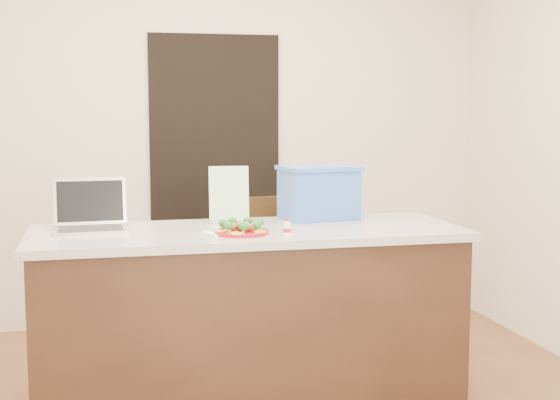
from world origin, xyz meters
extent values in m
plane|color=beige|center=(0.00, 2.00, 1.35)|extent=(4.00, 0.00, 4.00)
plane|color=beige|center=(0.00, -2.00, 1.35)|extent=(4.00, 0.00, 4.00)
cube|color=black|center=(0.10, 1.98, 1.00)|extent=(0.90, 0.02, 2.00)
cube|color=black|center=(0.00, 0.25, 0.44)|extent=(2.00, 0.70, 0.88)
cube|color=beige|center=(0.00, 0.25, 0.90)|extent=(2.06, 0.76, 0.04)
cylinder|color=maroon|center=(-0.06, 0.10, 0.93)|extent=(0.25, 0.25, 0.01)
torus|color=maroon|center=(-0.06, 0.10, 0.93)|extent=(0.25, 0.25, 0.01)
sphere|color=brown|center=(-0.06, 0.10, 0.95)|extent=(0.04, 0.04, 0.04)
sphere|color=brown|center=(-0.05, 0.07, 0.95)|extent=(0.04, 0.04, 0.04)
sphere|color=brown|center=(-0.03, 0.09, 0.95)|extent=(0.04, 0.04, 0.04)
sphere|color=brown|center=(-0.03, 0.12, 0.95)|extent=(0.04, 0.04, 0.04)
sphere|color=brown|center=(-0.06, 0.13, 0.95)|extent=(0.04, 0.04, 0.04)
sphere|color=brown|center=(-0.09, 0.11, 0.95)|extent=(0.04, 0.04, 0.04)
ellipsoid|color=#134A15|center=(-0.09, 0.18, 0.97)|extent=(0.04, 0.04, 0.04)
ellipsoid|color=#134A15|center=(-0.14, 0.13, 0.97)|extent=(0.04, 0.04, 0.04)
ellipsoid|color=#134A15|center=(-0.13, 0.06, 0.97)|extent=(0.04, 0.04, 0.04)
ellipsoid|color=#134A15|center=(-0.06, 0.02, 0.97)|extent=(0.04, 0.04, 0.04)
ellipsoid|color=#134A15|center=(0.00, 0.04, 0.97)|extent=(0.04, 0.04, 0.04)
ellipsoid|color=#134A15|center=(0.03, 0.11, 0.97)|extent=(0.04, 0.04, 0.04)
ellipsoid|color=#134A15|center=(-0.01, 0.18, 0.97)|extent=(0.04, 0.04, 0.04)
torus|color=yellow|center=(-0.08, 0.20, 0.94)|extent=(0.06, 0.06, 0.01)
torus|color=yellow|center=(-0.15, 0.11, 0.94)|extent=(0.06, 0.06, 0.01)
torus|color=yellow|center=(-0.10, 0.01, 0.94)|extent=(0.06, 0.06, 0.01)
torus|color=yellow|center=(0.02, 0.04, 0.94)|extent=(0.06, 0.06, 0.01)
torus|color=yellow|center=(0.03, 0.15, 0.94)|extent=(0.06, 0.06, 0.01)
cube|color=silver|center=(-0.14, 0.15, 0.92)|extent=(0.19, 0.19, 0.01)
cube|color=silver|center=(-0.16, 0.13, 0.93)|extent=(0.08, 0.11, 0.00)
cube|color=silver|center=(-0.16, 0.19, 0.93)|extent=(0.05, 0.06, 0.00)
cube|color=silver|center=(-0.11, 0.10, 0.93)|extent=(0.05, 0.09, 0.01)
cube|color=silver|center=(-0.11, 0.20, 0.93)|extent=(0.05, 0.11, 0.00)
cylinder|color=silver|center=(0.14, 0.02, 0.95)|extent=(0.03, 0.03, 0.05)
cylinder|color=silver|center=(0.14, 0.02, 0.98)|extent=(0.02, 0.02, 0.01)
cylinder|color=#B01232|center=(0.14, 0.02, 0.99)|extent=(0.03, 0.03, 0.01)
cylinder|color=#B01232|center=(0.14, 0.02, 0.94)|extent=(0.04, 0.04, 0.02)
cube|color=#A5A5A9|center=(-0.74, 0.34, 0.93)|extent=(0.35, 0.25, 0.02)
cube|color=#A5A5A9|center=(-0.74, 0.46, 1.05)|extent=(0.34, 0.07, 0.23)
cube|color=black|center=(-0.74, 0.46, 1.05)|extent=(0.31, 0.06, 0.19)
cube|color=#262628|center=(-0.74, 0.33, 0.94)|extent=(0.30, 0.18, 0.00)
cube|color=white|center=(-0.05, 0.48, 1.06)|extent=(0.20, 0.06, 0.28)
cube|color=#325BB4|center=(0.42, 0.49, 1.05)|extent=(0.40, 0.31, 0.26)
cube|color=#325BB4|center=(0.42, 0.49, 1.19)|extent=(0.42, 0.33, 0.02)
cube|color=#31200E|center=(0.30, 0.94, 0.46)|extent=(0.49, 0.49, 0.04)
cube|color=#31200E|center=(0.30, 1.14, 0.72)|extent=(0.43, 0.11, 0.49)
cylinder|color=#31200E|center=(0.11, 0.76, 0.23)|extent=(0.04, 0.04, 0.46)
cylinder|color=#31200E|center=(0.48, 0.76, 0.23)|extent=(0.04, 0.04, 0.46)
cylinder|color=#31200E|center=(0.11, 1.13, 0.23)|extent=(0.04, 0.04, 0.46)
cylinder|color=#31200E|center=(0.48, 1.13, 0.23)|extent=(0.04, 0.04, 0.46)
camera|label=1|loc=(-0.69, -3.39, 1.50)|focal=50.00mm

